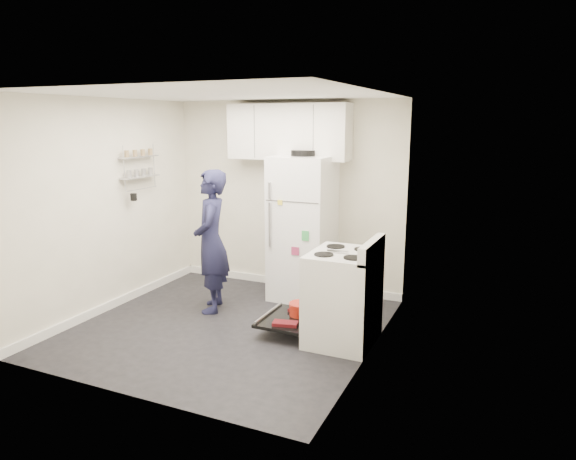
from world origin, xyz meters
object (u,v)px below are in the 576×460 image
at_px(electric_range, 342,298).
at_px(refrigerator, 303,228).
at_px(person, 211,241).
at_px(open_oven_door, 293,315).

height_order(electric_range, refrigerator, refrigerator).
height_order(electric_range, person, person).
xyz_separation_m(electric_range, refrigerator, (-0.89, 1.10, 0.45)).
height_order(refrigerator, person, refrigerator).
bearing_deg(person, refrigerator, 111.36).
relative_size(electric_range, person, 0.65).
bearing_deg(open_oven_door, person, 169.86).
xyz_separation_m(open_oven_door, person, (-1.15, 0.21, 0.67)).
height_order(open_oven_door, refrigerator, refrigerator).
bearing_deg(electric_range, person, 171.79).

